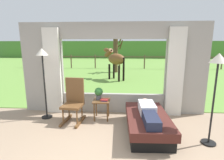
% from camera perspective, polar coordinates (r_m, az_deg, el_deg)
% --- Properties ---
extents(back_wall_with_window, '(5.20, 0.12, 2.55)m').
position_cam_1_polar(back_wall_with_window, '(4.90, 0.35, 3.37)').
color(back_wall_with_window, '#9E998E').
rests_on(back_wall_with_window, ground_plane).
extents(curtain_panel_left, '(0.44, 0.10, 2.40)m').
position_cam_1_polar(curtain_panel_left, '(5.16, -18.87, 2.60)').
color(curtain_panel_left, silver).
rests_on(curtain_panel_left, ground_plane).
extents(curtain_panel_right, '(0.44, 0.10, 2.40)m').
position_cam_1_polar(curtain_panel_right, '(4.97, 20.12, 2.19)').
color(curtain_panel_right, silver).
rests_on(curtain_panel_right, ground_plane).
extents(outdoor_pasture_lawn, '(36.00, 21.68, 0.02)m').
position_cam_1_polar(outdoor_pasture_lawn, '(15.86, 2.64, 4.63)').
color(outdoor_pasture_lawn, olive).
rests_on(outdoor_pasture_lawn, ground_plane).
extents(distant_hill_ridge, '(36.00, 2.00, 2.40)m').
position_cam_1_polar(distant_hill_ridge, '(25.59, 3.09, 9.99)').
color(distant_hill_ridge, '#497D33').
rests_on(distant_hill_ridge, ground_plane).
extents(recliner_sofa, '(0.95, 1.73, 0.42)m').
position_cam_1_polar(recliner_sofa, '(4.09, 11.52, -13.74)').
color(recliner_sofa, black).
rests_on(recliner_sofa, ground_plane).
extents(reclining_person, '(0.36, 1.43, 0.22)m').
position_cam_1_polar(reclining_person, '(3.92, 11.80, -10.04)').
color(reclining_person, silver).
rests_on(reclining_person, recliner_sofa).
extents(rocking_chair, '(0.53, 0.72, 1.12)m').
position_cam_1_polar(rocking_chair, '(4.57, -12.48, -6.61)').
color(rocking_chair, brown).
rests_on(rocking_chair, ground_plane).
extents(side_table, '(0.44, 0.44, 0.52)m').
position_cam_1_polar(side_table, '(4.61, -3.46, -7.73)').
color(side_table, brown).
rests_on(side_table, ground_plane).
extents(potted_plant, '(0.22, 0.22, 0.32)m').
position_cam_1_polar(potted_plant, '(4.60, -4.40, -4.20)').
color(potted_plant, '#4C5156').
rests_on(potted_plant, side_table).
extents(book_stack, '(0.22, 0.17, 0.05)m').
position_cam_1_polar(book_stack, '(4.52, -2.48, -6.55)').
color(book_stack, '#59336B').
rests_on(book_stack, side_table).
extents(floor_lamp_left, '(0.32, 0.32, 1.86)m').
position_cam_1_polar(floor_lamp_left, '(4.79, -21.87, 5.40)').
color(floor_lamp_left, black).
rests_on(floor_lamp_left, ground_plane).
extents(floor_lamp_right, '(0.32, 0.32, 1.80)m').
position_cam_1_polar(floor_lamp_right, '(3.74, 31.32, 2.27)').
color(floor_lamp_right, black).
rests_on(floor_lamp_right, ground_plane).
extents(horse, '(1.47, 1.58, 1.73)m').
position_cam_1_polar(horse, '(9.50, 1.12, 6.84)').
color(horse, brown).
rests_on(horse, outdoor_pasture_lawn).
extents(pasture_tree, '(1.08, 1.09, 2.76)m').
position_cam_1_polar(pasture_tree, '(12.17, 1.29, 8.37)').
color(pasture_tree, '#4C3823').
rests_on(pasture_tree, outdoor_pasture_lawn).
extents(pasture_fence_line, '(16.10, 0.10, 1.10)m').
position_cam_1_polar(pasture_fence_line, '(14.10, 2.54, 6.75)').
color(pasture_fence_line, brown).
rests_on(pasture_fence_line, outdoor_pasture_lawn).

